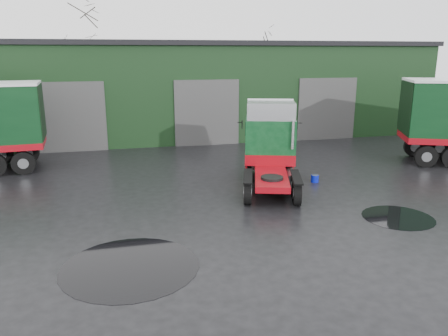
# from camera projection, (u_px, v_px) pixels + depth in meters

# --- Properties ---
(ground) EXTENTS (100.00, 100.00, 0.00)m
(ground) POSITION_uv_depth(u_px,v_px,m) (233.00, 236.00, 13.69)
(ground) COLOR black
(warehouse) EXTENTS (32.40, 12.40, 6.30)m
(warehouse) POSITION_uv_depth(u_px,v_px,m) (191.00, 87.00, 32.13)
(warehouse) COLOR black
(warehouse) RESTS_ON ground
(hero_tractor) EXTENTS (4.03, 6.19, 3.56)m
(hero_tractor) POSITION_uv_depth(u_px,v_px,m) (271.00, 148.00, 18.03)
(hero_tractor) COLOR #0D411D
(hero_tractor) RESTS_ON ground
(wash_bucket) EXTENTS (0.39, 0.39, 0.31)m
(wash_bucket) POSITION_uv_depth(u_px,v_px,m) (315.00, 179.00, 19.40)
(wash_bucket) COLOR #0815B9
(wash_bucket) RESTS_ON ground
(tree_back_a) EXTENTS (4.40, 4.40, 9.50)m
(tree_back_a) POSITION_uv_depth(u_px,v_px,m) (85.00, 62.00, 39.30)
(tree_back_a) COLOR black
(tree_back_a) RESTS_ON ground
(tree_back_b) EXTENTS (4.40, 4.40, 7.50)m
(tree_back_b) POSITION_uv_depth(u_px,v_px,m) (254.00, 72.00, 43.18)
(tree_back_b) COLOR black
(tree_back_b) RESTS_ON ground
(puddle_0) EXTENTS (3.73, 3.73, 0.01)m
(puddle_0) POSITION_uv_depth(u_px,v_px,m) (130.00, 267.00, 11.74)
(puddle_0) COLOR black
(puddle_0) RESTS_ON ground
(puddle_1) EXTENTS (2.45, 2.45, 0.01)m
(puddle_1) POSITION_uv_depth(u_px,v_px,m) (398.00, 217.00, 15.25)
(puddle_1) COLOR black
(puddle_1) RESTS_ON ground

